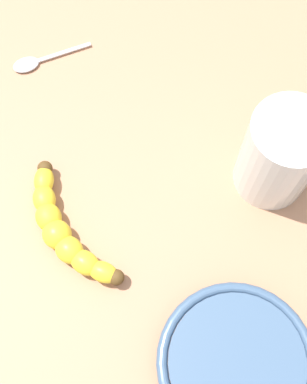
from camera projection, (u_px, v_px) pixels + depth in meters
wooden_tabletop at (162, 213)px, 64.96cm from camera, size 120.00×120.00×3.00cm
banana at (64, 230)px, 60.77cm from camera, size 14.03×13.53×3.43cm
smoothie_glass at (279, 157)px, 59.58cm from camera, size 9.05×9.05×12.79cm
ceramic_bowl at (236, 363)px, 54.98cm from camera, size 17.10×17.10×3.53cm
teaspoon at (31, 63)px, 70.85cm from camera, size 7.08×10.31×0.80cm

